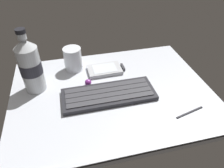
# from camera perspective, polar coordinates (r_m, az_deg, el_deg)

# --- Properties ---
(ground_plane) EXTENTS (0.64, 0.48, 0.03)m
(ground_plane) POSITION_cam_1_polar(r_m,az_deg,el_deg) (0.68, 0.05, -2.73)
(ground_plane) COLOR silver
(keyboard) EXTENTS (0.29, 0.11, 0.02)m
(keyboard) POSITION_cam_1_polar(r_m,az_deg,el_deg) (0.66, -0.88, -2.81)
(keyboard) COLOR #232328
(keyboard) RESTS_ON ground_plane
(handheld_device) EXTENTS (0.13, 0.08, 0.02)m
(handheld_device) POSITION_cam_1_polar(r_m,az_deg,el_deg) (0.77, -1.54, 3.97)
(handheld_device) COLOR #B7BABF
(handheld_device) RESTS_ON ground_plane
(juice_cup) EXTENTS (0.06, 0.06, 0.09)m
(juice_cup) POSITION_cam_1_polar(r_m,az_deg,el_deg) (0.77, -10.57, 6.47)
(juice_cup) COLOR silver
(juice_cup) RESTS_ON ground_plane
(water_bottle) EXTENTS (0.07, 0.07, 0.21)m
(water_bottle) POSITION_cam_1_polar(r_m,az_deg,el_deg) (0.68, -21.39, 4.70)
(water_bottle) COLOR silver
(water_bottle) RESTS_ON ground_plane
(trackball_mouse) EXTENTS (0.02, 0.02, 0.02)m
(trackball_mouse) POSITION_cam_1_polar(r_m,az_deg,el_deg) (0.70, -6.53, 0.43)
(trackball_mouse) COLOR purple
(trackball_mouse) RESTS_ON ground_plane
(stylus_pen) EXTENTS (0.09, 0.03, 0.01)m
(stylus_pen) POSITION_cam_1_polar(r_m,az_deg,el_deg) (0.65, 20.45, -7.10)
(stylus_pen) COLOR #26262B
(stylus_pen) RESTS_ON ground_plane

